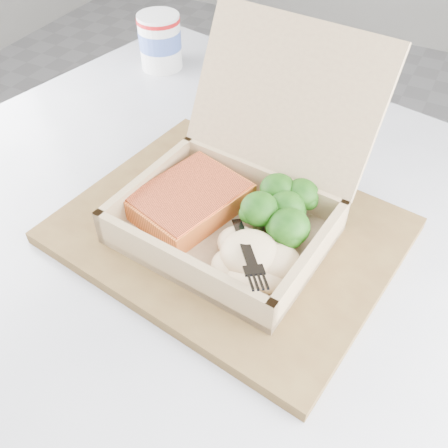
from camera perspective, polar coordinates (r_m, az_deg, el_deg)
The scene contains 10 objects.
floor at distance 1.44m, azimuth 6.45°, elevation -12.33°, with size 4.00×4.00×0.00m, color #9C9CA1.
cafe_table at distance 0.78m, azimuth -3.64°, elevation -10.44°, with size 1.04×1.04×0.76m.
serving_tray at distance 0.61m, azimuth 0.59°, elevation -0.74°, with size 0.38×0.31×0.02m, color brown.
takeout_container at distance 0.59m, azimuth 2.35°, elevation 4.78°, with size 0.26×0.29×0.21m.
salmon_fillet at distance 0.61m, azimuth -3.97°, elevation 2.70°, with size 0.10×0.13×0.03m, color orange.
broccoli_pile at distance 0.59m, azimuth 7.08°, elevation 1.35°, with size 0.11×0.11×0.04m, color #2B6B17, non-canonical shape.
mashed_potatoes at distance 0.54m, azimuth 2.97°, elevation -3.34°, with size 0.11×0.09×0.04m, color #FAD9A2.
plastic_fork at distance 0.54m, azimuth 1.94°, elevation -0.55°, with size 0.10×0.12×0.03m.
paper_cup at distance 0.96m, azimuth -7.33°, elevation 20.14°, with size 0.08×0.08×0.10m.
receipt at distance 0.75m, azimuth 10.05°, elevation 7.52°, with size 0.07×0.13×0.00m, color white.
Camera 1 is at (0.22, -0.76, 1.20)m, focal length 40.00 mm.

